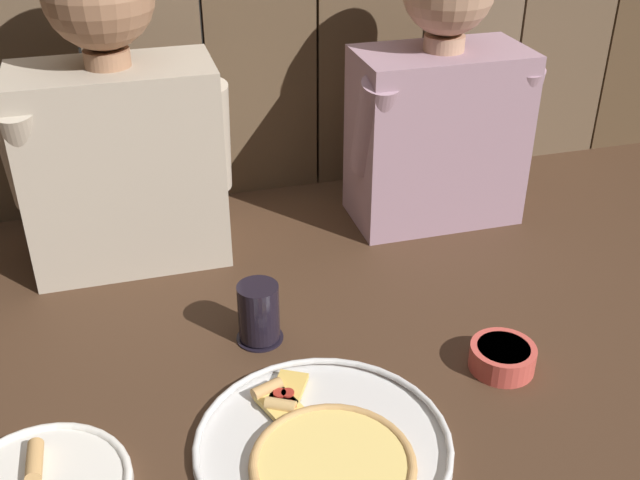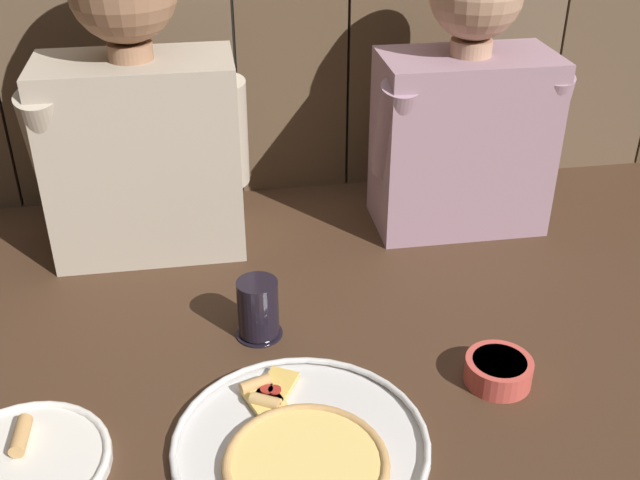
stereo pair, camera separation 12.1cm
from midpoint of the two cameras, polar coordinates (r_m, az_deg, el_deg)
name	(u,v)px [view 1 (the left image)]	position (r m, az deg, el deg)	size (l,w,h in m)	color
ground_plane	(355,364)	(1.24, -0.21, -9.37)	(3.20, 3.20, 0.00)	#422B1C
pizza_tray	(325,449)	(1.09, -2.93, -15.48)	(0.36, 0.36, 0.03)	silver
drinking_glass	(259,313)	(1.27, -7.35, -5.56)	(0.08, 0.08, 0.11)	black
dipping_bowl	(503,356)	(1.24, 10.79, -8.64)	(0.10, 0.10, 0.04)	#CC4C42
diner_left	(116,117)	(1.45, -17.43, 8.76)	(0.40, 0.21, 0.61)	#B2A38E
diner_right	(440,97)	(1.56, 6.77, 10.56)	(0.38, 0.20, 0.57)	gray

